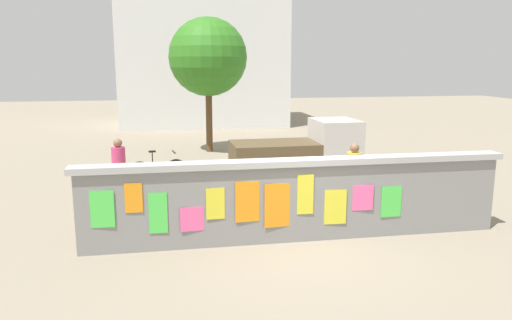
# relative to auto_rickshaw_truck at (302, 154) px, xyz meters

# --- Properties ---
(ground) EXTENTS (60.00, 60.00, 0.00)m
(ground) POSITION_rel_auto_rickshaw_truck_xyz_m (-1.29, 3.62, -0.90)
(ground) COLOR gray
(poster_wall) EXTENTS (8.52, 0.42, 1.63)m
(poster_wall) POSITION_rel_auto_rickshaw_truck_xyz_m (-1.30, -4.38, -0.06)
(poster_wall) COLOR gray
(poster_wall) RESTS_ON ground
(auto_rickshaw_truck) EXTENTS (3.63, 1.57, 1.85)m
(auto_rickshaw_truck) POSITION_rel_auto_rickshaw_truck_xyz_m (0.00, 0.00, 0.00)
(auto_rickshaw_truck) COLOR black
(auto_rickshaw_truck) RESTS_ON ground
(motorcycle) EXTENTS (1.90, 0.56, 0.87)m
(motorcycle) POSITION_rel_auto_rickshaw_truck_xyz_m (-3.44, -2.67, -0.44)
(motorcycle) COLOR black
(motorcycle) RESTS_ON ground
(bicycle_near) EXTENTS (1.70, 0.44, 0.95)m
(bicycle_near) POSITION_rel_auto_rickshaw_truck_xyz_m (-4.06, 0.96, -0.54)
(bicycle_near) COLOR black
(bicycle_near) RESTS_ON ground
(bicycle_far) EXTENTS (1.70, 0.44, 0.95)m
(bicycle_far) POSITION_rel_auto_rickshaw_truck_xyz_m (2.35, -2.96, -0.54)
(bicycle_far) COLOR black
(bicycle_far) RESTS_ON ground
(person_walking) EXTENTS (0.36, 0.36, 1.62)m
(person_walking) POSITION_rel_auto_rickshaw_truck_xyz_m (0.51, -2.70, 0.09)
(person_walking) COLOR yellow
(person_walking) RESTS_ON ground
(person_bystander) EXTENTS (0.44, 0.44, 1.62)m
(person_bystander) POSITION_rel_auto_rickshaw_truck_xyz_m (-4.97, -0.97, 0.09)
(person_bystander) COLOR #BF6626
(person_bystander) RESTS_ON ground
(tree_roadside) EXTENTS (2.98, 2.98, 5.15)m
(tree_roadside) POSITION_rel_auto_rickshaw_truck_xyz_m (-2.13, 5.82, 2.74)
(tree_roadside) COLOR brown
(tree_roadside) RESTS_ON ground
(building_background) EXTENTS (9.16, 6.27, 7.81)m
(building_background) POSITION_rel_auto_rickshaw_truck_xyz_m (-1.71, 15.07, 3.02)
(building_background) COLOR silver
(building_background) RESTS_ON ground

